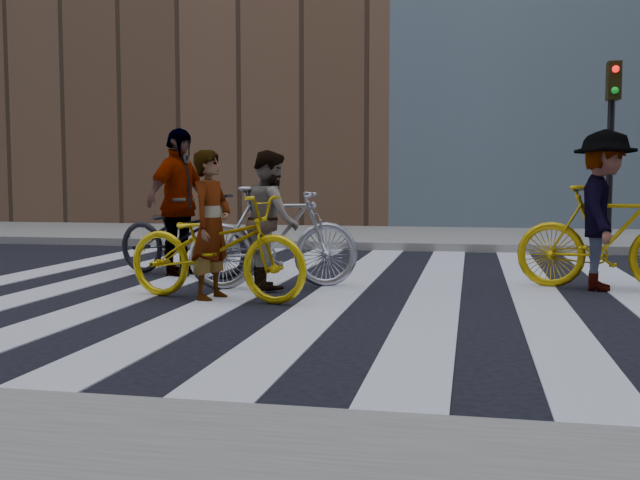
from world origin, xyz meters
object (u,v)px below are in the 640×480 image
(bike_silver_mid, at_px, (275,238))
(rider_right, at_px, (604,211))
(bike_dark_rear, at_px, (182,235))
(traffic_signal, at_px, (612,123))
(rider_mid, at_px, (271,220))
(rider_rear, at_px, (178,202))
(bike_yellow_left, at_px, (216,248))
(bike_yellow_right, at_px, (607,238))
(rider_left, at_px, (211,225))

(bike_silver_mid, bearing_deg, rider_right, -104.26)
(bike_dark_rear, bearing_deg, traffic_signal, -37.71)
(bike_silver_mid, distance_m, rider_right, 3.85)
(bike_silver_mid, xyz_separation_m, bike_dark_rear, (-1.54, 0.92, -0.05))
(rider_mid, relative_size, rider_rear, 0.83)
(rider_mid, bearing_deg, bike_yellow_left, 135.25)
(traffic_signal, bearing_deg, rider_mid, -131.18)
(bike_yellow_right, bearing_deg, bike_dark_rear, 96.57)
(bike_dark_rear, height_order, rider_right, rider_right)
(bike_dark_rear, relative_size, rider_rear, 1.06)
(bike_silver_mid, bearing_deg, rider_mid, 66.04)
(traffic_signal, bearing_deg, rider_right, -100.38)
(rider_left, height_order, rider_right, rider_right)
(rider_mid, bearing_deg, bike_dark_rear, 34.28)
(traffic_signal, distance_m, rider_mid, 7.28)
(rider_left, height_order, rider_rear, rider_rear)
(traffic_signal, xyz_separation_m, bike_yellow_right, (-0.82, -4.72, -1.67))
(rider_right, bearing_deg, bike_yellow_left, 120.20)
(traffic_signal, xyz_separation_m, bike_dark_rear, (-6.18, -4.45, -1.73))
(rider_right, bearing_deg, rider_rear, 96.57)
(traffic_signal, relative_size, bike_dark_rear, 1.58)
(bike_yellow_left, distance_m, bike_yellow_right, 4.52)
(bike_dark_rear, bearing_deg, rider_mid, -105.20)
(rider_mid, bearing_deg, rider_right, -104.39)
(traffic_signal, distance_m, rider_right, 4.98)
(bike_silver_mid, xyz_separation_m, bike_yellow_right, (3.83, 0.65, 0.01))
(rider_left, distance_m, rider_right, 4.52)
(rider_right, bearing_deg, rider_mid, 109.06)
(bike_yellow_left, relative_size, rider_right, 1.15)
(bike_dark_rear, distance_m, rider_mid, 1.77)
(rider_rear, bearing_deg, traffic_signal, -37.93)
(bike_yellow_right, height_order, rider_left, rider_left)
(bike_yellow_left, xyz_separation_m, rider_right, (4.19, 1.58, 0.37))
(bike_yellow_left, xyz_separation_m, bike_dark_rear, (-1.13, 1.86, -0.01))
(rider_left, xyz_separation_m, rider_rear, (-1.13, 1.86, 0.19))
(bike_silver_mid, distance_m, rider_left, 1.06)
(rider_rear, bearing_deg, bike_silver_mid, -103.55)
(bike_silver_mid, relative_size, bike_dark_rear, 0.96)
(bike_yellow_left, bearing_deg, bike_yellow_right, -57.68)
(traffic_signal, xyz_separation_m, bike_yellow_left, (-5.05, -6.30, -1.72))
(bike_yellow_left, relative_size, bike_silver_mid, 1.06)
(bike_yellow_right, xyz_separation_m, bike_dark_rear, (-5.37, 0.27, -0.06))
(bike_yellow_right, bearing_deg, rider_rear, 96.60)
(bike_yellow_right, xyz_separation_m, rider_rear, (-5.42, 0.27, 0.38))
(traffic_signal, relative_size, rider_right, 1.78)
(traffic_signal, relative_size, rider_mid, 2.03)
(bike_yellow_left, height_order, rider_right, rider_right)
(bike_yellow_left, height_order, bike_dark_rear, bike_yellow_left)
(traffic_signal, distance_m, bike_yellow_left, 8.26)
(rider_left, xyz_separation_m, rider_right, (4.24, 1.58, 0.13))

